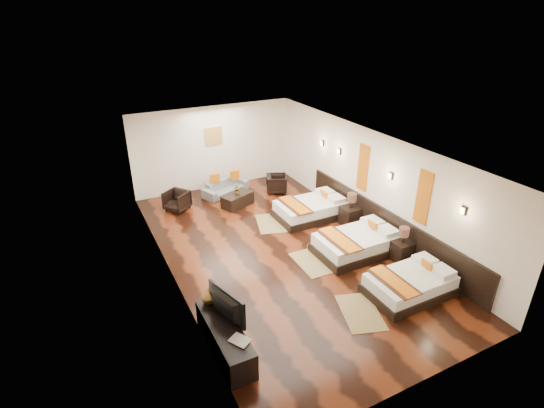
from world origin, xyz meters
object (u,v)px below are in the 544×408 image
bed_mid (357,243)px  table_plant (237,189)px  tv (222,306)px  sofa (225,187)px  armchair_left (177,201)px  bed_far (311,209)px  coffee_table (238,200)px  book (235,345)px  armchair_right (277,184)px  bed_near (410,284)px  tv_console (225,338)px  nightstand_b (350,214)px  nightstand_a (401,249)px  figurine (210,295)px

bed_mid → table_plant: bearing=112.2°
tv → sofa: tv is taller
bed_mid → armchair_left: bearing=127.1°
bed_far → coffee_table: (-1.64, 1.71, -0.06)m
book → bed_mid: bearing=27.0°
armchair_right → bed_far: bearing=-155.8°
bed_near → sofa: bearing=103.4°
book → sofa: size_ratio=0.21×
tv → armchair_left: bearing=-23.4°
tv_console → sofa: 7.06m
nightstand_b → tv_console: bearing=-149.6°
tv_console → book: size_ratio=5.36×
nightstand_a → book: size_ratio=2.69×
bed_mid → coffee_table: 4.25m
bed_mid → tv: bearing=-161.0°
figurine → coffee_table: (2.56, 4.78, -0.52)m
bed_mid → armchair_right: size_ratio=3.11×
tv → figurine: bearing=-11.1°
figurine → table_plant: size_ratio=1.23×
tv_console → bed_far: bearing=42.3°
sofa → coffee_table: size_ratio=1.61×
book → coffee_table: 6.58m
bed_near → sofa: 7.04m
bed_near → nightstand_b: size_ratio=1.91×
bed_near → book: size_ratio=5.58×
bed_far → figurine: size_ratio=5.94×
armchair_left → coffee_table: size_ratio=0.67×
bed_near → sofa: (-1.63, 6.85, -0.01)m
nightstand_b → book: 6.02m
bed_mid → armchair_left: bed_mid is taller
book → figurine: size_ratio=0.98×
bed_near → nightstand_a: nightstand_a is taller
nightstand_b → tv_console: (-4.94, -2.90, -0.07)m
tv → coffee_table: bearing=-41.4°
armchair_right → armchair_left: bearing=109.8°
bed_mid → sofa: 5.23m
figurine → armchair_right: (4.15, 5.18, -0.42)m
bed_mid → tv_console: size_ratio=1.15×
book → table_plant: size_ratio=1.21×
tv → table_plant: size_ratio=3.62×
table_plant → bed_mid: bearing=-67.8°
nightstand_b → tv: bearing=-151.0°
tv_console → table_plant: bearing=65.1°
bed_mid → table_plant: (-1.61, 3.95, 0.27)m
armchair_left → nightstand_a: bearing=1.8°
coffee_table → sofa: bearing=90.0°
tv → table_plant: bearing=-41.4°
bed_near → table_plant: (-1.61, 5.83, 0.29)m
bed_mid → tv_console: 4.49m
tv_console → book: book is taller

